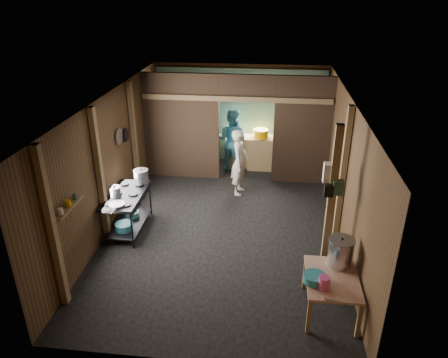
# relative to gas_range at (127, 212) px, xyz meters

# --- Properties ---
(floor) EXTENTS (4.50, 7.00, 0.00)m
(floor) POSITION_rel_gas_range_xyz_m (1.88, 0.45, -0.40)
(floor) COLOR black
(floor) RESTS_ON ground
(ceiling) EXTENTS (4.50, 7.00, 0.00)m
(ceiling) POSITION_rel_gas_range_xyz_m (1.88, 0.45, 2.20)
(ceiling) COLOR black
(ceiling) RESTS_ON ground
(wall_back) EXTENTS (4.50, 0.00, 2.60)m
(wall_back) POSITION_rel_gas_range_xyz_m (1.88, 3.95, 0.90)
(wall_back) COLOR #543B1B
(wall_back) RESTS_ON ground
(wall_front) EXTENTS (4.50, 0.00, 2.60)m
(wall_front) POSITION_rel_gas_range_xyz_m (1.88, -3.05, 0.90)
(wall_front) COLOR #543B1B
(wall_front) RESTS_ON ground
(wall_left) EXTENTS (0.00, 7.00, 2.60)m
(wall_left) POSITION_rel_gas_range_xyz_m (-0.37, 0.45, 0.90)
(wall_left) COLOR #543B1B
(wall_left) RESTS_ON ground
(wall_right) EXTENTS (0.00, 7.00, 2.60)m
(wall_right) POSITION_rel_gas_range_xyz_m (4.13, 0.45, 0.90)
(wall_right) COLOR #543B1B
(wall_right) RESTS_ON ground
(partition_left) EXTENTS (1.85, 0.10, 2.60)m
(partition_left) POSITION_rel_gas_range_xyz_m (0.55, 2.65, 0.90)
(partition_left) COLOR #3D2D21
(partition_left) RESTS_ON floor
(partition_right) EXTENTS (1.35, 0.10, 2.60)m
(partition_right) POSITION_rel_gas_range_xyz_m (3.46, 2.65, 0.90)
(partition_right) COLOR #3D2D21
(partition_right) RESTS_ON floor
(partition_header) EXTENTS (1.30, 0.10, 0.60)m
(partition_header) POSITION_rel_gas_range_xyz_m (2.13, 2.65, 1.90)
(partition_header) COLOR #3D2D21
(partition_header) RESTS_ON wall_back
(turquoise_panel) EXTENTS (4.40, 0.06, 2.50)m
(turquoise_panel) POSITION_rel_gas_range_xyz_m (1.88, 3.89, 0.85)
(turquoise_panel) COLOR #5C9E91
(turquoise_panel) RESTS_ON wall_back
(back_counter) EXTENTS (1.20, 0.50, 0.85)m
(back_counter) POSITION_rel_gas_range_xyz_m (2.18, 3.40, 0.03)
(back_counter) COLOR #91764F
(back_counter) RESTS_ON floor
(wall_clock) EXTENTS (0.20, 0.03, 0.20)m
(wall_clock) POSITION_rel_gas_range_xyz_m (2.13, 3.85, 1.50)
(wall_clock) COLOR silver
(wall_clock) RESTS_ON wall_back
(post_left_a) EXTENTS (0.10, 0.12, 2.60)m
(post_left_a) POSITION_rel_gas_range_xyz_m (-0.30, -2.15, 0.90)
(post_left_a) COLOR #91764F
(post_left_a) RESTS_ON floor
(post_left_b) EXTENTS (0.10, 0.12, 2.60)m
(post_left_b) POSITION_rel_gas_range_xyz_m (-0.30, -0.35, 0.90)
(post_left_b) COLOR #91764F
(post_left_b) RESTS_ON floor
(post_left_c) EXTENTS (0.10, 0.12, 2.60)m
(post_left_c) POSITION_rel_gas_range_xyz_m (-0.30, 1.65, 0.90)
(post_left_c) COLOR #91764F
(post_left_c) RESTS_ON floor
(post_right) EXTENTS (0.10, 0.12, 2.60)m
(post_right) POSITION_rel_gas_range_xyz_m (4.06, 0.25, 0.90)
(post_right) COLOR #91764F
(post_right) RESTS_ON floor
(post_free) EXTENTS (0.12, 0.12, 2.60)m
(post_free) POSITION_rel_gas_range_xyz_m (3.73, -0.85, 0.90)
(post_free) COLOR #91764F
(post_free) RESTS_ON floor
(cross_beam) EXTENTS (4.40, 0.12, 0.12)m
(cross_beam) POSITION_rel_gas_range_xyz_m (1.88, 2.60, 1.65)
(cross_beam) COLOR #91764F
(cross_beam) RESTS_ON wall_left
(pan_lid_big) EXTENTS (0.03, 0.34, 0.34)m
(pan_lid_big) POSITION_rel_gas_range_xyz_m (-0.33, 0.85, 1.25)
(pan_lid_big) COLOR gray
(pan_lid_big) RESTS_ON wall_left
(pan_lid_small) EXTENTS (0.03, 0.30, 0.30)m
(pan_lid_small) POSITION_rel_gas_range_xyz_m (-0.33, 1.25, 1.15)
(pan_lid_small) COLOR black
(pan_lid_small) RESTS_ON wall_left
(wall_shelf) EXTENTS (0.14, 0.80, 0.03)m
(wall_shelf) POSITION_rel_gas_range_xyz_m (-0.27, -1.65, 1.00)
(wall_shelf) COLOR #91764F
(wall_shelf) RESTS_ON wall_left
(jar_white) EXTENTS (0.07, 0.07, 0.10)m
(jar_white) POSITION_rel_gas_range_xyz_m (-0.27, -1.90, 1.07)
(jar_white) COLOR silver
(jar_white) RESTS_ON wall_shelf
(jar_yellow) EXTENTS (0.08, 0.08, 0.10)m
(jar_yellow) POSITION_rel_gas_range_xyz_m (-0.27, -1.65, 1.07)
(jar_yellow) COLOR #EBA404
(jar_yellow) RESTS_ON wall_shelf
(jar_green) EXTENTS (0.06, 0.06, 0.10)m
(jar_green) POSITION_rel_gas_range_xyz_m (-0.27, -1.43, 1.07)
(jar_green) COLOR #2B5439
(jar_green) RESTS_ON wall_shelf
(bag_white) EXTENTS (0.22, 0.15, 0.32)m
(bag_white) POSITION_rel_gas_range_xyz_m (3.68, -0.77, 1.38)
(bag_white) COLOR silver
(bag_white) RESTS_ON post_free
(bag_green) EXTENTS (0.16, 0.12, 0.24)m
(bag_green) POSITION_rel_gas_range_xyz_m (3.80, -0.91, 1.20)
(bag_green) COLOR #2B5439
(bag_green) RESTS_ON post_free
(bag_black) EXTENTS (0.14, 0.10, 0.20)m
(bag_black) POSITION_rel_gas_range_xyz_m (3.66, -0.93, 1.15)
(bag_black) COLOR black
(bag_black) RESTS_ON post_free
(gas_range) EXTENTS (0.69, 1.34, 0.79)m
(gas_range) POSITION_rel_gas_range_xyz_m (0.00, 0.00, 0.00)
(gas_range) COLOR black
(gas_range) RESTS_ON floor
(prep_table) EXTENTS (0.75, 1.04, 0.61)m
(prep_table) POSITION_rel_gas_range_xyz_m (3.71, -1.88, -0.09)
(prep_table) COLOR tan
(prep_table) RESTS_ON floor
(stove_pot_large) EXTENTS (0.30, 0.30, 0.31)m
(stove_pot_large) POSITION_rel_gas_range_xyz_m (0.17, 0.53, 0.53)
(stove_pot_large) COLOR silver
(stove_pot_large) RESTS_ON gas_range
(stove_pot_med) EXTENTS (0.27, 0.27, 0.21)m
(stove_pot_med) POSITION_rel_gas_range_xyz_m (-0.17, -0.08, 0.48)
(stove_pot_med) COLOR silver
(stove_pot_med) RESTS_ON gas_range
(frying_pan) EXTENTS (0.34, 0.54, 0.07)m
(frying_pan) POSITION_rel_gas_range_xyz_m (0.00, -0.47, 0.42)
(frying_pan) COLOR gray
(frying_pan) RESTS_ON gas_range
(blue_tub_front) EXTENTS (0.33, 0.33, 0.14)m
(blue_tub_front) POSITION_rel_gas_range_xyz_m (0.00, -0.25, -0.17)
(blue_tub_front) COLOR teal
(blue_tub_front) RESTS_ON gas_range
(blue_tub_back) EXTENTS (0.27, 0.27, 0.11)m
(blue_tub_back) POSITION_rel_gas_range_xyz_m (0.00, 0.26, -0.19)
(blue_tub_back) COLOR teal
(blue_tub_back) RESTS_ON gas_range
(stock_pot) EXTENTS (0.44, 0.44, 0.46)m
(stock_pot) POSITION_rel_gas_range_xyz_m (3.84, -1.53, 0.43)
(stock_pot) COLOR silver
(stock_pot) RESTS_ON prep_table
(wash_basin) EXTENTS (0.40, 0.40, 0.12)m
(wash_basin) POSITION_rel_gas_range_xyz_m (3.44, -2.00, 0.28)
(wash_basin) COLOR teal
(wash_basin) RESTS_ON prep_table
(pink_bucket) EXTENTS (0.20, 0.20, 0.19)m
(pink_bucket) POSITION_rel_gas_range_xyz_m (3.56, -2.13, 0.31)
(pink_bucket) COLOR #D44D8D
(pink_bucket) RESTS_ON prep_table
(knife) EXTENTS (0.30, 0.07, 0.01)m
(knife) POSITION_rel_gas_range_xyz_m (3.70, -2.37, 0.22)
(knife) COLOR silver
(knife) RESTS_ON prep_table
(yellow_tub) EXTENTS (0.39, 0.39, 0.22)m
(yellow_tub) POSITION_rel_gas_range_xyz_m (2.46, 3.40, 0.56)
(yellow_tub) COLOR #EBA404
(yellow_tub) RESTS_ON back_counter
(cook) EXTENTS (0.42, 0.59, 1.54)m
(cook) POSITION_rel_gas_range_xyz_m (2.05, 1.89, 0.37)
(cook) COLOR beige
(cook) RESTS_ON floor
(worker_back) EXTENTS (0.94, 0.82, 1.63)m
(worker_back) POSITION_rel_gas_range_xyz_m (1.74, 3.21, 0.42)
(worker_back) COLOR teal
(worker_back) RESTS_ON floor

